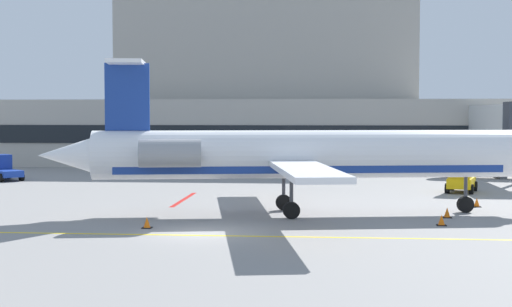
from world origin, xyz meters
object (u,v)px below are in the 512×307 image
object	(u,v)px
baggage_tug	(461,178)
fuel_tank	(482,161)
pushback_tractor	(3,168)
regional_jet	(300,155)

from	to	relation	value
baggage_tug	fuel_tank	distance (m)	12.65
pushback_tractor	fuel_tank	xyz separation A→B (m)	(40.23, 5.25, 0.52)
regional_jet	fuel_tank	world-z (taller)	regional_jet
regional_jet	baggage_tug	size ratio (longest dim) A/B	7.70
baggage_tug	pushback_tractor	size ratio (longest dim) A/B	0.92
baggage_tug	fuel_tank	world-z (taller)	fuel_tank
baggage_tug	pushback_tractor	world-z (taller)	baggage_tug
baggage_tug	pushback_tractor	bearing A→B (deg)	169.46
baggage_tug	fuel_tank	size ratio (longest dim) A/B	0.49
regional_jet	fuel_tank	size ratio (longest dim) A/B	3.75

